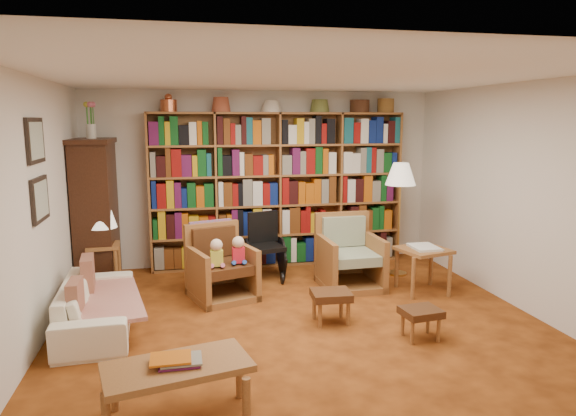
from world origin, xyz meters
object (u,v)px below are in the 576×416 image
object	(u,v)px
coffee_table	(177,371)
armchair_leather	(222,267)
armchair_sage	(348,259)
footstool_b	(421,314)
side_table_papers	(423,255)
side_table_lamp	(104,256)
floor_lamp	(401,179)
footstool_a	(331,297)
sofa	(97,304)
wheelchair	(265,248)

from	to	relation	value
coffee_table	armchair_leather	bearing A→B (deg)	78.65
armchair_sage	footstool_b	size ratio (longest dim) A/B	2.35
armchair_leather	side_table_papers	bearing A→B (deg)	-8.53
side_table_lamp	armchair_leather	size ratio (longest dim) A/B	0.62
armchair_leather	footstool_b	distance (m)	2.42
armchair_sage	floor_lamp	size ratio (longest dim) A/B	0.59
armchair_sage	side_table_papers	xyz separation A→B (m)	(0.81, -0.44, 0.12)
footstool_a	footstool_b	world-z (taller)	footstool_a
side_table_papers	footstool_a	world-z (taller)	side_table_papers
side_table_lamp	side_table_papers	bearing A→B (deg)	-13.99
sofa	footstool_a	bearing A→B (deg)	-101.69
wheelchair	armchair_sage	bearing A→B (deg)	-29.26
floor_lamp	footstool_a	world-z (taller)	floor_lamp
side_table_lamp	armchair_leather	distance (m)	1.54
armchair_leather	side_table_papers	world-z (taller)	armchair_leather
floor_lamp	armchair_leather	bearing A→B (deg)	-171.06
sofa	coffee_table	world-z (taller)	sofa
wheelchair	floor_lamp	size ratio (longest dim) A/B	0.57
sofa	side_table_papers	xyz separation A→B (m)	(3.74, 0.35, 0.22)
floor_lamp	coffee_table	xyz separation A→B (m)	(-2.93, -2.92, -0.96)
armchair_leather	wheelchair	bearing A→B (deg)	45.39
footstool_a	wheelchair	bearing A→B (deg)	103.78
armchair_sage	footstool_a	bearing A→B (deg)	-116.07
sofa	side_table_papers	bearing A→B (deg)	-87.62
armchair_leather	wheelchair	xyz separation A→B (m)	(0.62, 0.63, 0.04)
side_table_lamp	side_table_papers	xyz separation A→B (m)	(3.84, -0.96, 0.05)
side_table_lamp	footstool_a	distance (m)	2.98
footstool_b	sofa	bearing A→B (deg)	163.27
side_table_lamp	armchair_sage	distance (m)	3.07
armchair_sage	floor_lamp	xyz separation A→B (m)	(0.82, 0.30, 0.97)
armchair_leather	footstool_b	world-z (taller)	armchair_leather
floor_lamp	wheelchair	bearing A→B (deg)	172.04
sofa	side_table_lamp	xyz separation A→B (m)	(-0.10, 1.30, 0.17)
sofa	armchair_sage	xyz separation A→B (m)	(2.93, 0.79, 0.10)
side_table_papers	armchair_sage	bearing A→B (deg)	151.32
side_table_papers	footstool_b	xyz separation A→B (m)	(-0.65, -1.28, -0.22)
sofa	armchair_leather	size ratio (longest dim) A/B	1.83
armchair_sage	floor_lamp	bearing A→B (deg)	20.17
sofa	armchair_leather	bearing A→B (deg)	-64.60
armchair_leather	coffee_table	size ratio (longest dim) A/B	0.84
sofa	footstool_b	xyz separation A→B (m)	(3.09, -0.93, 0.00)
armchair_leather	side_table_papers	distance (m)	2.45
side_table_lamp	side_table_papers	world-z (taller)	side_table_papers
armchair_sage	armchair_leather	bearing A→B (deg)	-177.10
wheelchair	coffee_table	xyz separation A→B (m)	(-1.13, -3.17, -0.04)
side_table_papers	wheelchair	bearing A→B (deg)	151.01
armchair_sage	side_table_lamp	bearing A→B (deg)	170.40
footstool_b	footstool_a	bearing A→B (deg)	142.23
side_table_papers	footstool_a	bearing A→B (deg)	-152.70
armchair_sage	footstool_b	xyz separation A→B (m)	(0.16, -1.72, -0.10)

